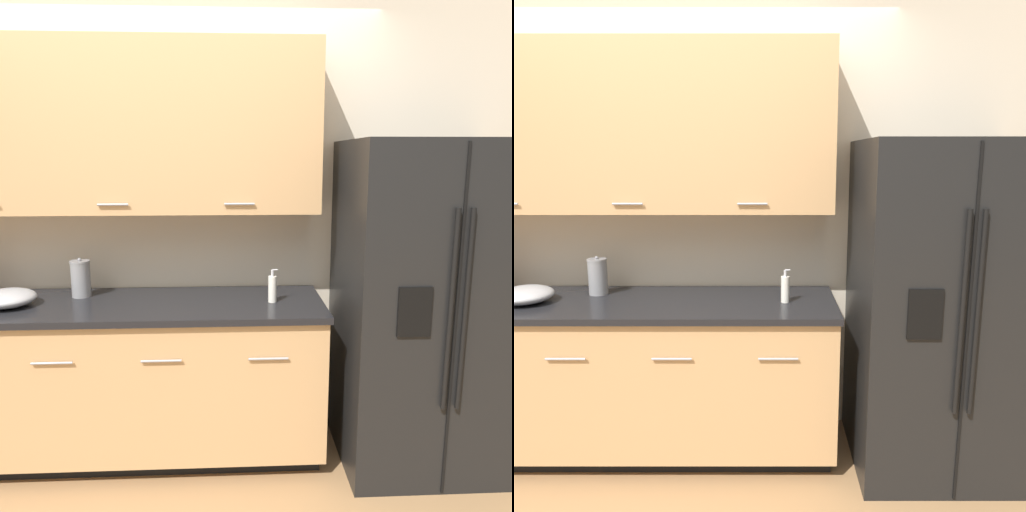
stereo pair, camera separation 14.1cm
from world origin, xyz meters
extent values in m
cube|color=beige|center=(0.00, 1.24, 1.30)|extent=(10.00, 0.05, 2.60)
cube|color=tan|center=(-0.22, 1.05, 1.84)|extent=(2.21, 0.32, 0.91)
cylinder|color=#99999E|center=(-0.22, 0.88, 1.44)|extent=(0.16, 0.01, 0.01)
cylinder|color=#99999E|center=(0.44, 0.88, 1.44)|extent=(0.16, 0.01, 0.01)
cube|color=black|center=(-0.22, 0.93, 0.04)|extent=(2.18, 0.54, 0.09)
cube|color=tan|center=(-0.22, 0.89, 0.48)|extent=(2.22, 0.62, 0.78)
cube|color=black|center=(-0.22, 0.88, 0.89)|extent=(2.24, 0.64, 0.03)
cylinder|color=#99999E|center=(-0.49, 0.57, 0.69)|extent=(0.20, 0.01, 0.01)
cylinder|color=#99999E|center=(0.04, 0.57, 0.69)|extent=(0.20, 0.01, 0.01)
cylinder|color=#99999E|center=(0.57, 0.57, 0.69)|extent=(0.20, 0.01, 0.01)
cube|color=black|center=(1.45, 0.82, 0.89)|extent=(0.89, 0.77, 1.77)
cube|color=black|center=(1.45, 0.43, 0.89)|extent=(0.01, 0.01, 1.74)
cylinder|color=black|center=(1.41, 0.42, 0.97)|extent=(0.02, 0.02, 0.97)
cylinder|color=black|center=(1.48, 0.42, 0.97)|extent=(0.02, 0.02, 0.97)
cube|color=black|center=(1.25, 0.43, 0.97)|extent=(0.16, 0.01, 0.24)
cylinder|color=silver|center=(0.62, 0.86, 0.98)|extent=(0.05, 0.05, 0.14)
cylinder|color=#B2B2B5|center=(0.62, 0.86, 1.07)|extent=(0.02, 0.02, 0.04)
cylinder|color=#B2B2B5|center=(0.63, 0.86, 1.08)|extent=(0.03, 0.01, 0.01)
cylinder|color=gray|center=(-0.46, 1.02, 1.00)|extent=(0.11, 0.11, 0.20)
cylinder|color=gray|center=(-0.46, 1.02, 1.11)|extent=(0.11, 0.11, 0.01)
sphere|color=gray|center=(-0.46, 1.02, 1.12)|extent=(0.02, 0.02, 0.02)
ellipsoid|color=#A3A3A5|center=(-0.80, 0.85, 0.95)|extent=(0.29, 0.29, 0.09)
camera|label=1|loc=(0.39, -1.76, 1.69)|focal=35.00mm
camera|label=2|loc=(0.53, -1.76, 1.69)|focal=35.00mm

